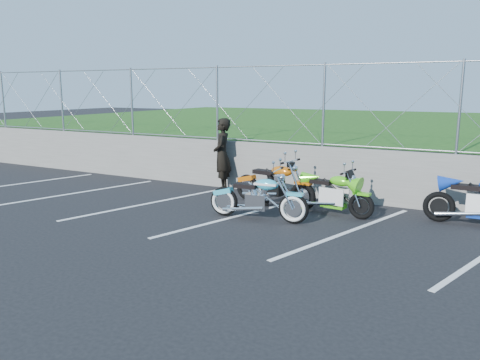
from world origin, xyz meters
The scene contains 9 objects.
ground centered at (0.00, 0.00, 0.00)m, with size 90.00×90.00×0.00m, color black.
retaining_wall centered at (0.00, 3.50, 0.65)m, with size 30.00×0.22×1.30m, color #62625D.
grass_field centered at (0.00, 13.50, 0.65)m, with size 30.00×20.00×1.30m, color #1C4612.
chain_link_fence centered at (0.00, 3.50, 2.30)m, with size 28.00×0.03×2.00m.
parking_lines centered at (1.20, 1.00, 0.00)m, with size 18.29×4.31×0.01m.
cruiser_turquoise centered at (0.51, 0.95, 0.43)m, with size 2.18×0.69×1.08m.
naked_orange centered at (0.30, 2.26, 0.47)m, with size 2.17×0.74×1.09m.
sportbike_green centered at (1.74, 2.08, 0.43)m, with size 1.90×0.68×0.99m.
person_standing centered at (-1.60, 3.05, 0.97)m, with size 0.71×0.46×1.93m, color black.
Camera 1 is at (4.61, -7.54, 2.68)m, focal length 35.00 mm.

